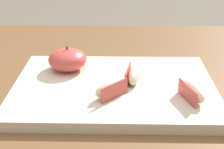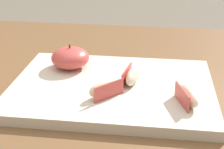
{
  "view_description": "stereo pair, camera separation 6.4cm",
  "coord_description": "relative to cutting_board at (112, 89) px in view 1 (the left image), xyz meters",
  "views": [
    {
      "loc": [
        0.0,
        -0.58,
        1.04
      ],
      "look_at": [
        -0.01,
        -0.0,
        0.77
      ],
      "focal_mm": 56.54,
      "sensor_mm": 36.0,
      "label": 1
    },
    {
      "loc": [
        0.07,
        -0.58,
        1.04
      ],
      "look_at": [
        -0.01,
        -0.0,
        0.77
      ],
      "focal_mm": 56.54,
      "sensor_mm": 36.0,
      "label": 2
    }
  ],
  "objects": [
    {
      "name": "dining_table",
      "position": [
        0.01,
        0.0,
        -0.12
      ],
      "size": [
        1.12,
        0.87,
        0.73
      ],
      "color": "brown",
      "rests_on": "ground_plane"
    },
    {
      "name": "apple_wedge_left",
      "position": [
        -0.01,
        -0.04,
        0.02
      ],
      "size": [
        0.06,
        0.06,
        0.03
      ],
      "color": "beige",
      "rests_on": "cutting_board"
    },
    {
      "name": "apple_half_skin_up",
      "position": [
        -0.09,
        0.07,
        0.03
      ],
      "size": [
        0.08,
        0.08,
        0.05
      ],
      "color": "#D14C47",
      "rests_on": "cutting_board"
    },
    {
      "name": "cutting_board",
      "position": [
        0.0,
        0.0,
        0.0
      ],
      "size": [
        0.37,
        0.27,
        0.02
      ],
      "color": "beige",
      "rests_on": "dining_table"
    },
    {
      "name": "apple_wedge_back",
      "position": [
        0.13,
        -0.05,
        0.02
      ],
      "size": [
        0.04,
        0.07,
        0.03
      ],
      "color": "beige",
      "rests_on": "cutting_board"
    },
    {
      "name": "apple_wedge_front",
      "position": [
        0.04,
        0.01,
        0.02
      ],
      "size": [
        0.03,
        0.07,
        0.03
      ],
      "color": "beige",
      "rests_on": "cutting_board"
    }
  ]
}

